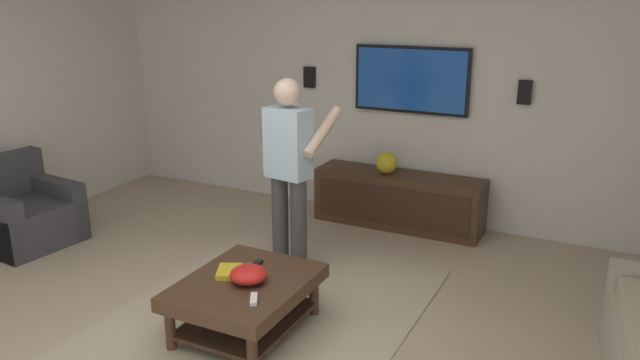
{
  "coord_description": "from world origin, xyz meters",
  "views": [
    {
      "loc": [
        -2.82,
        -2.17,
        2.29
      ],
      "look_at": [
        1.07,
        -0.22,
        0.96
      ],
      "focal_mm": 34.43,
      "sensor_mm": 36.0,
      "label": 1
    }
  ],
  "objects_px": {
    "remote_black": "(255,265)",
    "wall_speaker_left": "(525,92)",
    "coffee_table": "(245,294)",
    "tv": "(411,80)",
    "remote_grey": "(245,266)",
    "book": "(229,272)",
    "wall_speaker_right": "(309,77)",
    "person_standing": "(290,163)",
    "bowl": "(249,274)",
    "vase_round": "(387,163)",
    "media_console": "(398,200)",
    "remote_white": "(254,299)",
    "armchair": "(23,215)"
  },
  "relations": [
    {
      "from": "armchair",
      "to": "person_standing",
      "type": "distance_m",
      "value": 2.7
    },
    {
      "from": "remote_grey",
      "to": "remote_black",
      "type": "bearing_deg",
      "value": 0.84
    },
    {
      "from": "wall_speaker_right",
      "to": "vase_round",
      "type": "bearing_deg",
      "value": -106.0
    },
    {
      "from": "remote_grey",
      "to": "wall_speaker_right",
      "type": "height_order",
      "value": "wall_speaker_right"
    },
    {
      "from": "remote_grey",
      "to": "vase_round",
      "type": "height_order",
      "value": "vase_round"
    },
    {
      "from": "armchair",
      "to": "vase_round",
      "type": "xyz_separation_m",
      "value": [
        1.97,
        -2.91,
        0.38
      ]
    },
    {
      "from": "bowl",
      "to": "book",
      "type": "bearing_deg",
      "value": 76.43
    },
    {
      "from": "person_standing",
      "to": "remote_black",
      "type": "height_order",
      "value": "person_standing"
    },
    {
      "from": "armchair",
      "to": "media_console",
      "type": "bearing_deg",
      "value": 39.27
    },
    {
      "from": "coffee_table",
      "to": "tv",
      "type": "distance_m",
      "value": 2.93
    },
    {
      "from": "coffee_table",
      "to": "book",
      "type": "xyz_separation_m",
      "value": [
        0.03,
        0.15,
        0.12
      ]
    },
    {
      "from": "bowl",
      "to": "wall_speaker_right",
      "type": "height_order",
      "value": "wall_speaker_right"
    },
    {
      "from": "book",
      "to": "armchair",
      "type": "bearing_deg",
      "value": 55.61
    },
    {
      "from": "tv",
      "to": "wall_speaker_right",
      "type": "bearing_deg",
      "value": -90.66
    },
    {
      "from": "remote_black",
      "to": "book",
      "type": "xyz_separation_m",
      "value": [
        -0.19,
        0.09,
        0.01
      ]
    },
    {
      "from": "media_console",
      "to": "wall_speaker_left",
      "type": "height_order",
      "value": "wall_speaker_left"
    },
    {
      "from": "coffee_table",
      "to": "book",
      "type": "bearing_deg",
      "value": 78.74
    },
    {
      "from": "remote_black",
      "to": "book",
      "type": "bearing_deg",
      "value": 153.54
    },
    {
      "from": "bowl",
      "to": "wall_speaker_left",
      "type": "bearing_deg",
      "value": -25.65
    },
    {
      "from": "remote_black",
      "to": "wall_speaker_left",
      "type": "distance_m",
      "value": 3.0
    },
    {
      "from": "person_standing",
      "to": "wall_speaker_left",
      "type": "distance_m",
      "value": 2.31
    },
    {
      "from": "remote_black",
      "to": "remote_grey",
      "type": "height_order",
      "value": "same"
    },
    {
      "from": "media_console",
      "to": "remote_black",
      "type": "distance_m",
      "value": 2.23
    },
    {
      "from": "wall_speaker_right",
      "to": "wall_speaker_left",
      "type": "bearing_deg",
      "value": -90.0
    },
    {
      "from": "remote_grey",
      "to": "wall_speaker_left",
      "type": "relative_size",
      "value": 0.68
    },
    {
      "from": "armchair",
      "to": "bowl",
      "type": "bearing_deg",
      "value": -3.12
    },
    {
      "from": "coffee_table",
      "to": "remote_black",
      "type": "xyz_separation_m",
      "value": [
        0.22,
        0.05,
        0.12
      ]
    },
    {
      "from": "remote_black",
      "to": "wall_speaker_left",
      "type": "relative_size",
      "value": 0.68
    },
    {
      "from": "coffee_table",
      "to": "remote_grey",
      "type": "bearing_deg",
      "value": 32.42
    },
    {
      "from": "bowl",
      "to": "book",
      "type": "relative_size",
      "value": 1.17
    },
    {
      "from": "person_standing",
      "to": "wall_speaker_left",
      "type": "bearing_deg",
      "value": -35.71
    },
    {
      "from": "media_console",
      "to": "wall_speaker_left",
      "type": "distance_m",
      "value": 1.6
    },
    {
      "from": "coffee_table",
      "to": "wall_speaker_left",
      "type": "distance_m",
      "value": 3.2
    },
    {
      "from": "media_console",
      "to": "remote_black",
      "type": "xyz_separation_m",
      "value": [
        -2.21,
        0.31,
        0.14
      ]
    },
    {
      "from": "armchair",
      "to": "coffee_table",
      "type": "bearing_deg",
      "value": -2.92
    },
    {
      "from": "coffee_table",
      "to": "remote_white",
      "type": "bearing_deg",
      "value": -136.02
    },
    {
      "from": "book",
      "to": "wall_speaker_right",
      "type": "height_order",
      "value": "wall_speaker_right"
    },
    {
      "from": "wall_speaker_right",
      "to": "remote_black",
      "type": "bearing_deg",
      "value": -161.22
    },
    {
      "from": "coffee_table",
      "to": "bowl",
      "type": "bearing_deg",
      "value": -110.92
    },
    {
      "from": "person_standing",
      "to": "remote_white",
      "type": "bearing_deg",
      "value": -151.6
    },
    {
      "from": "media_console",
      "to": "person_standing",
      "type": "relative_size",
      "value": 1.04
    },
    {
      "from": "tv",
      "to": "remote_grey",
      "type": "distance_m",
      "value": 2.74
    },
    {
      "from": "coffee_table",
      "to": "wall_speaker_left",
      "type": "bearing_deg",
      "value": -26.56
    },
    {
      "from": "remote_grey",
      "to": "bowl",
      "type": "bearing_deg",
      "value": -97.07
    },
    {
      "from": "armchair",
      "to": "book",
      "type": "height_order",
      "value": "armchair"
    },
    {
      "from": "remote_black",
      "to": "book",
      "type": "distance_m",
      "value": 0.21
    },
    {
      "from": "media_console",
      "to": "remote_black",
      "type": "relative_size",
      "value": 11.33
    },
    {
      "from": "remote_grey",
      "to": "coffee_table",
      "type": "bearing_deg",
      "value": -103.94
    },
    {
      "from": "remote_white",
      "to": "book",
      "type": "height_order",
      "value": "book"
    },
    {
      "from": "armchair",
      "to": "wall_speaker_left",
      "type": "relative_size",
      "value": 4.03
    }
  ]
}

